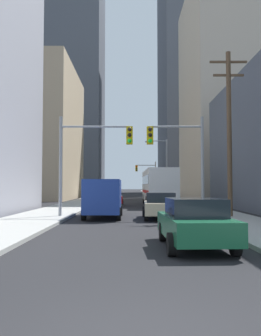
{
  "coord_description": "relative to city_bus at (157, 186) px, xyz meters",
  "views": [
    {
      "loc": [
        -0.06,
        -4.34,
        1.9
      ],
      "look_at": [
        0.0,
        21.99,
        3.21
      ],
      "focal_mm": 38.45,
      "sensor_mm": 36.0,
      "label": 1
    }
  ],
  "objects": [
    {
      "name": "building_left_far_tower",
      "position": [
        -19.3,
        63.04,
        34.0
      ],
      "size": [
        17.69,
        21.31,
        71.85
      ],
      "primitive_type": "cube",
      "color": "#4C515B",
      "rests_on": "ground"
    },
    {
      "name": "street_lamp_right",
      "position": [
        1.25,
        8.43,
        2.64
      ],
      "size": [
        2.66,
        0.32,
        7.5
      ],
      "color": "gray",
      "rests_on": "ground"
    },
    {
      "name": "sidewalk_left",
      "position": [
        -7.97,
        19.77,
        -1.85
      ],
      "size": [
        3.59,
        160.0,
        0.15
      ],
      "primitive_type": "cube",
      "color": "#9E9E99",
      "rests_on": "ground"
    },
    {
      "name": "traffic_signal_far_right",
      "position": [
        0.1,
        26.18,
        2.1
      ],
      "size": [
        3.51,
        0.44,
        6.0
      ],
      "color": "gray",
      "rests_on": "ground"
    },
    {
      "name": "traffic_signal_near_left",
      "position": [
        -4.91,
        -13.49,
        2.14
      ],
      "size": [
        4.34,
        0.44,
        6.0
      ],
      "color": "gray",
      "rests_on": "ground"
    },
    {
      "name": "utility_pole_right",
      "position": [
        3.14,
        -13.64,
        3.26
      ],
      "size": [
        2.2,
        0.28,
        9.83
      ],
      "color": "brown",
      "rests_on": "ground"
    },
    {
      "name": "sedan_green",
      "position": [
        -0.69,
        -23.48,
        -1.16
      ],
      "size": [
        1.96,
        4.27,
        1.52
      ],
      "color": "#195938",
      "rests_on": "ground"
    },
    {
      "name": "building_right_far_highrise",
      "position": [
        16.07,
        60.83,
        28.97
      ],
      "size": [
        20.77,
        28.21,
        61.8
      ],
      "primitive_type": "cube",
      "color": "#4C515B",
      "rests_on": "ground"
    },
    {
      "name": "cargo_van_blue",
      "position": [
        -4.26,
        -13.14,
        -0.64
      ],
      "size": [
        2.16,
        5.23,
        2.26
      ],
      "color": "navy",
      "rests_on": "ground"
    },
    {
      "name": "city_bus",
      "position": [
        0.0,
        0.0,
        0.0
      ],
      "size": [
        2.67,
        11.53,
        3.4
      ],
      "color": "silver",
      "rests_on": "ground"
    },
    {
      "name": "traffic_signal_near_right",
      "position": [
        0.17,
        -13.49,
        2.09
      ],
      "size": [
        3.37,
        0.44,
        6.0
      ],
      "color": "gray",
      "rests_on": "ground"
    },
    {
      "name": "sedan_red",
      "position": [
        -4.34,
        -0.25,
        -1.16
      ],
      "size": [
        1.96,
        4.27,
        1.52
      ],
      "color": "maroon",
      "rests_on": "ground"
    },
    {
      "name": "building_left_mid_office",
      "position": [
        -17.77,
        17.25,
        7.45
      ],
      "size": [
        14.15,
        18.77,
        18.75
      ],
      "primitive_type": "cube",
      "color": "tan",
      "rests_on": "ground"
    },
    {
      "name": "sedan_beige",
      "position": [
        -0.95,
        -13.84,
        -1.16
      ],
      "size": [
        1.95,
        4.25,
        1.52
      ],
      "color": "#C6B793",
      "rests_on": "ground"
    },
    {
      "name": "sidewalk_right",
      "position": [
        2.78,
        19.77,
        -1.85
      ],
      "size": [
        3.59,
        160.0,
        0.15
      ],
      "primitive_type": "cube",
      "color": "#9E9E99",
      "rests_on": "ground"
    }
  ]
}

